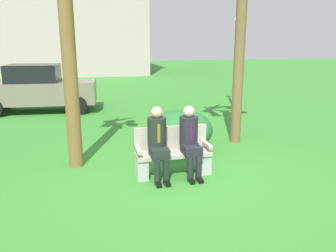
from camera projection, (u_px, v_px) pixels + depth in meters
ground_plane at (187, 177)px, 6.15m from camera, size 80.00×80.00×0.00m
park_bench at (173, 154)px, 6.22m from camera, size 1.40×0.44×0.90m
seated_man_left at (158, 139)px, 5.96m from camera, size 0.34×0.72×1.32m
seated_man_right at (190, 138)px, 6.10m from camera, size 0.34×0.72×1.30m
shrub_near_bench at (180, 130)px, 7.60m from camera, size 1.51×1.38×0.94m
parked_car_near at (38, 88)px, 11.80m from camera, size 4.01×1.96×1.68m
street_lamp at (236, 52)px, 12.32m from camera, size 0.24×0.24×3.35m
building_backdrop at (62, 9)px, 25.38m from camera, size 12.92×7.10×9.75m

